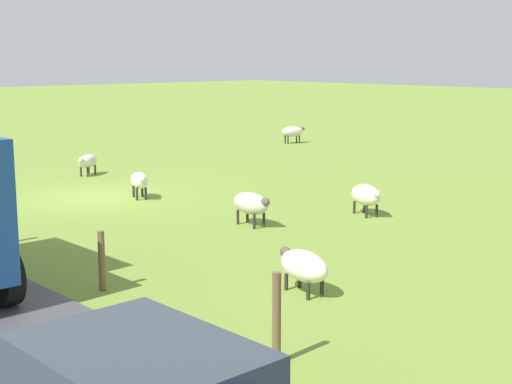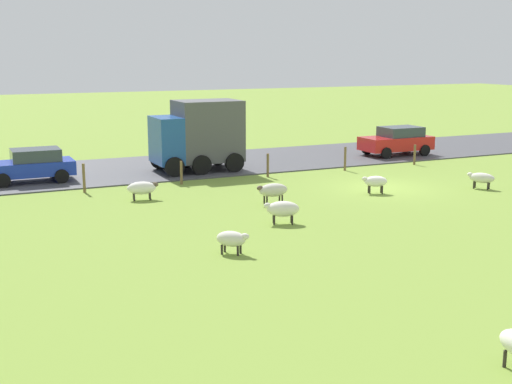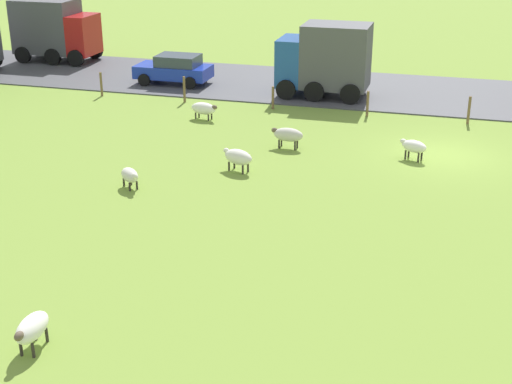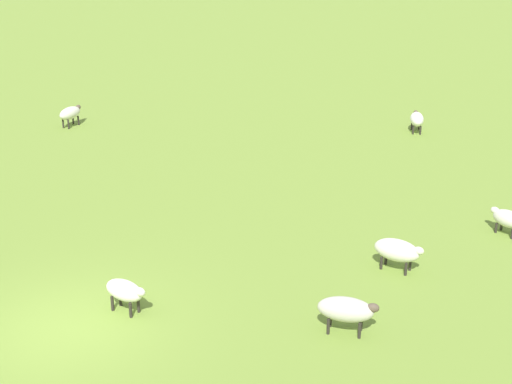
{
  "view_description": "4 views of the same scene",
  "coord_description": "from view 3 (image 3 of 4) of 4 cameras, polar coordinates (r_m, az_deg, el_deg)",
  "views": [
    {
      "loc": [
        11.28,
        19.19,
        4.07
      ],
      "look_at": [
        -2.24,
        4.57,
        0.49
      ],
      "focal_mm": 52.9,
      "sensor_mm": 36.0,
      "label": 1
    },
    {
      "loc": [
        -24.24,
        17.49,
        5.9
      ],
      "look_at": [
        -3.15,
        7.74,
        1.08
      ],
      "focal_mm": 46.96,
      "sensor_mm": 36.0,
      "label": 2
    },
    {
      "loc": [
        -27.41,
        -0.34,
        9.17
      ],
      "look_at": [
        -6.33,
        5.66,
        0.3
      ],
      "focal_mm": 51.13,
      "sensor_mm": 36.0,
      "label": 3
    },
    {
      "loc": [
        12.27,
        6.16,
        8.43
      ],
      "look_at": [
        -7.24,
        2.95,
        0.47
      ],
      "focal_mm": 50.13,
      "sensor_mm": 36.0,
      "label": 4
    }
  ],
  "objects": [
    {
      "name": "fence_post_2",
      "position": [
        33.35,
        8.72,
        6.84
      ],
      "size": [
        0.12,
        0.12,
        1.15
      ],
      "primitive_type": "cylinder",
      "color": "brown",
      "rests_on": "ground_plane"
    },
    {
      "name": "fence_post_4",
      "position": [
        35.46,
        -5.63,
        7.99
      ],
      "size": [
        0.12,
        0.12,
        1.27
      ],
      "primitive_type": "cylinder",
      "color": "brown",
      "rests_on": "ground_plane"
    },
    {
      "name": "sheep_1",
      "position": [
        24.98,
        -9.83,
        1.3
      ],
      "size": [
        0.96,
        1.0,
        0.7
      ],
      "color": "silver",
      "rests_on": "ground_plane"
    },
    {
      "name": "car_3",
      "position": [
        38.96,
        -6.38,
        9.57
      ],
      "size": [
        2.05,
        3.91,
        1.53
      ],
      "color": "#1933B2",
      "rests_on": "road_strip"
    },
    {
      "name": "road_strip",
      "position": [
        37.87,
        15.02,
        7.31
      ],
      "size": [
        8.0,
        80.0,
        0.06
      ],
      "primitive_type": "cube",
      "color": "#47474C",
      "rests_on": "ground_plane"
    },
    {
      "name": "fence_post_3",
      "position": [
        34.15,
        1.33,
        7.38
      ],
      "size": [
        0.12,
        0.12,
        1.07
      ],
      "primitive_type": "cylinder",
      "color": "brown",
      "rests_on": "ground_plane"
    },
    {
      "name": "fence_post_5",
      "position": [
        37.27,
        -12.01,
        8.25
      ],
      "size": [
        0.12,
        0.12,
        1.2
      ],
      "primitive_type": "cylinder",
      "color": "brown",
      "rests_on": "ground_plane"
    },
    {
      "name": "sheep_0",
      "position": [
        27.95,
        12.24,
        3.5
      ],
      "size": [
        0.82,
        1.12,
        0.77
      ],
      "color": "white",
      "rests_on": "ground_plane"
    },
    {
      "name": "sheep_5",
      "position": [
        32.6,
        -4.11,
        6.53
      ],
      "size": [
        0.73,
        1.32,
        0.76
      ],
      "color": "white",
      "rests_on": "ground_plane"
    },
    {
      "name": "truck_1",
      "position": [
        36.17,
        5.49,
        10.34
      ],
      "size": [
        2.66,
        4.38,
        3.53
      ],
      "color": "#1E4C99",
      "rests_on": "road_strip"
    },
    {
      "name": "sheep_3",
      "position": [
        16.74,
        -17.13,
        -10.13
      ],
      "size": [
        1.23,
        0.58,
        0.8
      ],
      "color": "white",
      "rests_on": "ground_plane"
    },
    {
      "name": "sheep_6",
      "position": [
        26.16,
        -1.41,
        2.75
      ],
      "size": [
        0.94,
        1.3,
        0.82
      ],
      "color": "silver",
      "rests_on": "ground_plane"
    },
    {
      "name": "fence_post_1",
      "position": [
        33.12,
        16.32,
        6.16
      ],
      "size": [
        0.12,
        0.12,
        1.23
      ],
      "primitive_type": "cylinder",
      "color": "brown",
      "rests_on": "ground_plane"
    },
    {
      "name": "truck_2",
      "position": [
        45.89,
        -15.49,
        12.19
      ],
      "size": [
        2.64,
        4.8,
        3.58
      ],
      "color": "#B21919",
      "rests_on": "road_strip"
    },
    {
      "name": "ground_plane",
      "position": [
        28.91,
        14.39,
        2.82
      ],
      "size": [
        160.0,
        160.0,
        0.0
      ],
      "primitive_type": "plane",
      "color": "olive"
    },
    {
      "name": "sheep_7",
      "position": [
        28.65,
        2.51,
        4.5
      ],
      "size": [
        0.63,
        1.32,
        0.83
      ],
      "color": "beige",
      "rests_on": "ground_plane"
    }
  ]
}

